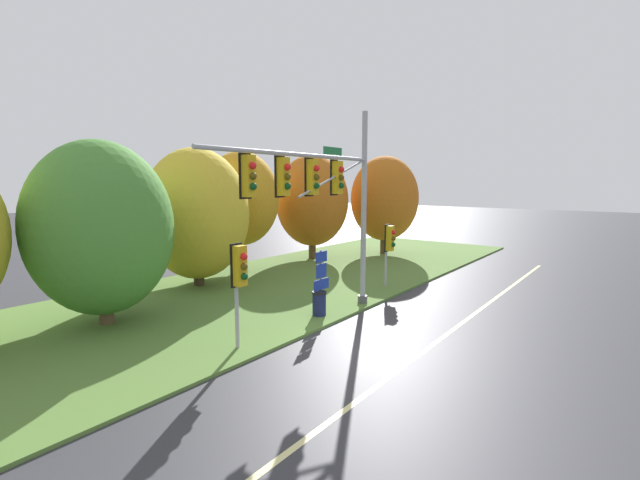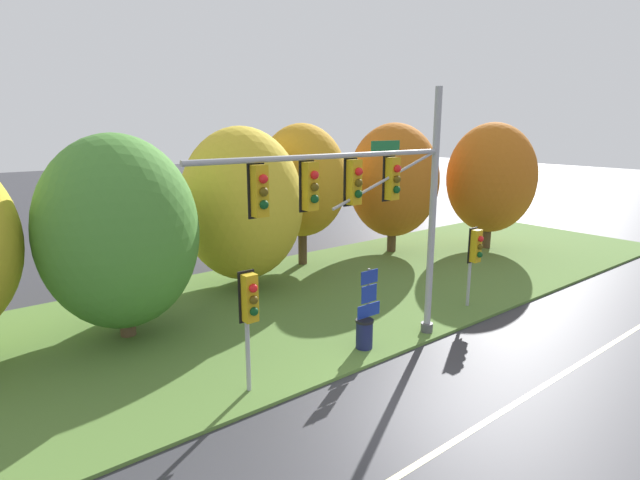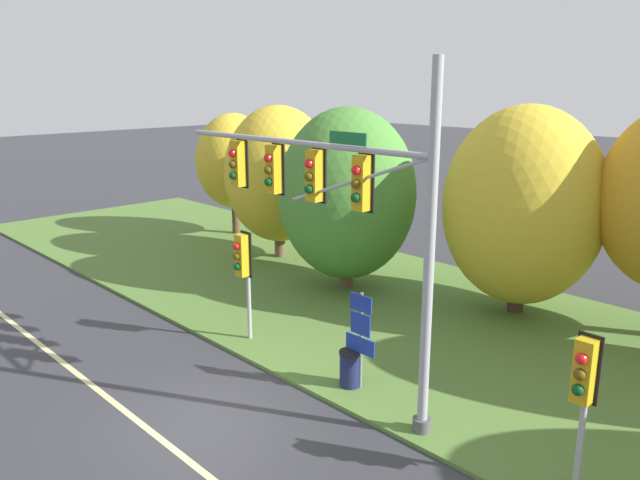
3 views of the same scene
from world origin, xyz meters
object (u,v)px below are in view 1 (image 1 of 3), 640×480
(tree_right_far, at_px, (312,201))
(route_sign_post, at_px, (321,275))
(trash_bin, at_px, (319,303))
(tree_behind_signpost, at_px, (101,228))
(tree_mid_verge, at_px, (197,214))
(traffic_signal_mast, at_px, (324,190))
(tree_tall_centre, at_px, (241,199))
(pedestrian_signal_near_kerb, at_px, (389,242))
(tree_furthest_back, at_px, (384,199))
(pedestrian_signal_further_along, at_px, (239,273))

(tree_right_far, bearing_deg, route_sign_post, -139.77)
(route_sign_post, bearing_deg, trash_bin, -158.79)
(tree_behind_signpost, xyz_separation_m, tree_mid_verge, (5.66, 2.19, 0.08))
(traffic_signal_mast, height_order, tree_tall_centre, traffic_signal_mast)
(pedestrian_signal_near_kerb, bearing_deg, tree_furthest_back, 30.60)
(tree_right_far, bearing_deg, tree_furthest_back, -30.20)
(pedestrian_signal_near_kerb, xyz_separation_m, trash_bin, (-5.67, -0.09, -1.74))
(pedestrian_signal_further_along, relative_size, tree_furthest_back, 0.47)
(tree_behind_signpost, bearing_deg, trash_bin, -45.58)
(tree_right_far, bearing_deg, traffic_signal_mast, -139.44)
(pedestrian_signal_near_kerb, bearing_deg, tree_tall_centre, 99.12)
(tree_mid_verge, xyz_separation_m, tree_tall_centre, (4.02, 1.23, 0.59))
(tree_furthest_back, bearing_deg, traffic_signal_mast, -158.91)
(route_sign_post, height_order, trash_bin, route_sign_post)
(trash_bin, bearing_deg, tree_furthest_back, 20.01)
(tree_behind_signpost, height_order, trash_bin, tree_behind_signpost)
(tree_mid_verge, distance_m, tree_right_far, 9.39)
(route_sign_post, xyz_separation_m, tree_mid_verge, (-0.02, 7.64, 2.04))
(tree_right_far, height_order, trash_bin, tree_right_far)
(traffic_signal_mast, bearing_deg, tree_mid_verge, 86.92)
(pedestrian_signal_further_along, relative_size, trash_bin, 3.51)
(pedestrian_signal_near_kerb, distance_m, tree_tall_centre, 9.19)
(traffic_signal_mast, xyz_separation_m, tree_tall_centre, (4.46, 9.35, -0.65))
(pedestrian_signal_near_kerb, height_order, route_sign_post, pedestrian_signal_near_kerb)
(tree_mid_verge, bearing_deg, traffic_signal_mast, -93.08)
(traffic_signal_mast, distance_m, tree_right_far, 12.96)
(route_sign_post, xyz_separation_m, tree_right_far, (9.36, 7.92, 2.37))
(pedestrian_signal_further_along, distance_m, route_sign_post, 4.44)
(pedestrian_signal_near_kerb, height_order, trash_bin, pedestrian_signal_near_kerb)
(pedestrian_signal_further_along, xyz_separation_m, route_sign_post, (4.35, 0.24, -0.88))
(tree_mid_verge, bearing_deg, tree_tall_centre, 16.96)
(pedestrian_signal_near_kerb, height_order, tree_furthest_back, tree_furthest_back)
(tree_tall_centre, xyz_separation_m, tree_right_far, (5.36, -0.95, -0.27))
(tree_mid_verge, relative_size, tree_furthest_back, 0.97)
(tree_tall_centre, bearing_deg, tree_mid_verge, -163.04)
(traffic_signal_mast, height_order, route_sign_post, traffic_signal_mast)
(tree_behind_signpost, bearing_deg, pedestrian_signal_near_kerb, -26.18)
(tree_mid_verge, bearing_deg, trash_bin, -91.65)
(traffic_signal_mast, bearing_deg, route_sign_post, 46.56)
(route_sign_post, xyz_separation_m, tree_tall_centre, (4.00, 8.86, 2.64))
(tree_right_far, bearing_deg, tree_tall_centre, 169.99)
(pedestrian_signal_further_along, relative_size, tree_mid_verge, 0.48)
(pedestrian_signal_near_kerb, xyz_separation_m, route_sign_post, (-5.42, 0.01, -0.71))
(tree_furthest_back, bearing_deg, route_sign_post, -160.01)
(route_sign_post, bearing_deg, tree_tall_centre, 65.71)
(tree_mid_verge, distance_m, tree_tall_centre, 4.25)
(route_sign_post, bearing_deg, pedestrian_signal_near_kerb, -0.09)
(pedestrian_signal_near_kerb, relative_size, tree_behind_signpost, 0.47)
(pedestrian_signal_further_along, height_order, tree_tall_centre, tree_tall_centre)
(tree_tall_centre, bearing_deg, tree_right_far, -10.01)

